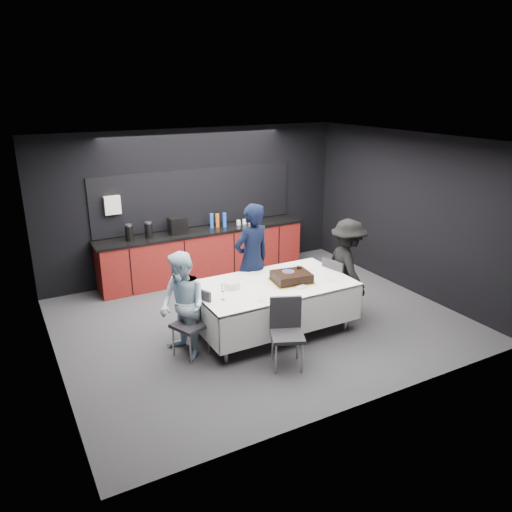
{
  "coord_description": "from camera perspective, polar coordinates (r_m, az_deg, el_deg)",
  "views": [
    {
      "loc": [
        -3.45,
        -6.26,
        3.55
      ],
      "look_at": [
        0.0,
        0.1,
        1.05
      ],
      "focal_mm": 35.0,
      "sensor_mm": 36.0,
      "label": 1
    }
  ],
  "objects": [
    {
      "name": "ground",
      "position": [
        7.98,
        0.34,
        -7.35
      ],
      "size": [
        6.0,
        6.0,
        0.0
      ],
      "primitive_type": "plane",
      "color": "#3D3E42",
      "rests_on": "ground"
    },
    {
      "name": "person_center",
      "position": [
        7.87,
        -0.47,
        -0.48
      ],
      "size": [
        0.74,
        0.56,
        1.83
      ],
      "primitive_type": "imported",
      "rotation": [
        0.0,
        0.0,
        3.33
      ],
      "color": "black",
      "rests_on": "ground"
    },
    {
      "name": "chair_left",
      "position": [
        6.91,
        -7.06,
        -6.98
      ],
      "size": [
        0.55,
        0.55,
        0.92
      ],
      "color": "#2B2B2F",
      "rests_on": "ground"
    },
    {
      "name": "party_table",
      "position": [
        7.4,
        1.85,
        -4.11
      ],
      "size": [
        2.32,
        1.32,
        0.78
      ],
      "color": "#99999E",
      "rests_on": "ground"
    },
    {
      "name": "plate_stack",
      "position": [
        7.16,
        -2.79,
        -3.3
      ],
      "size": [
        0.24,
        0.24,
        0.1
      ],
      "primitive_type": "cylinder",
      "color": "white",
      "rests_on": "party_table"
    },
    {
      "name": "champagne_flute",
      "position": [
        6.74,
        -3.83,
        -3.77
      ],
      "size": [
        0.06,
        0.06,
        0.22
      ],
      "color": "white",
      "rests_on": "party_table"
    },
    {
      "name": "cake_assembly",
      "position": [
        7.39,
        4.08,
        -2.41
      ],
      "size": [
        0.63,
        0.54,
        0.18
      ],
      "color": "gold",
      "rests_on": "party_table"
    },
    {
      "name": "kitchenette",
      "position": [
        9.63,
        -6.1,
        0.73
      ],
      "size": [
        4.1,
        0.64,
        2.05
      ],
      "color": "maroon",
      "rests_on": "ground"
    },
    {
      "name": "fork_pile",
      "position": [
        7.2,
        5.2,
        -3.56
      ],
      "size": [
        0.16,
        0.11,
        0.02
      ],
      "primitive_type": "cube",
      "rotation": [
        0.0,
        0.0,
        0.11
      ],
      "color": "white",
      "rests_on": "party_table"
    },
    {
      "name": "chair_right",
      "position": [
        8.14,
        9.16,
        -2.94
      ],
      "size": [
        0.5,
        0.5,
        0.92
      ],
      "color": "#2B2B2F",
      "rests_on": "ground"
    },
    {
      "name": "chair_near",
      "position": [
        6.61,
        3.5,
        -8.12
      ],
      "size": [
        0.55,
        0.55,
        0.92
      ],
      "color": "#2B2B2F",
      "rests_on": "ground"
    },
    {
      "name": "loose_plate_near",
      "position": [
        6.8,
        1.04,
        -4.94
      ],
      "size": [
        0.22,
        0.22,
        0.01
      ],
      "primitive_type": "cylinder",
      "color": "white",
      "rests_on": "party_table"
    },
    {
      "name": "person_left",
      "position": [
        6.77,
        -8.38,
        -5.67
      ],
      "size": [
        0.72,
        0.83,
        1.48
      ],
      "primitive_type": "imported",
      "rotation": [
        0.0,
        0.0,
        -1.33
      ],
      "color": "silver",
      "rests_on": "ground"
    },
    {
      "name": "person_right",
      "position": [
        8.07,
        10.38,
        -1.31
      ],
      "size": [
        0.78,
        1.11,
        1.57
      ],
      "primitive_type": "imported",
      "rotation": [
        0.0,
        0.0,
        1.36
      ],
      "color": "black",
      "rests_on": "ground"
    },
    {
      "name": "loose_plate_right_b",
      "position": [
        7.55,
        8.57,
        -2.66
      ],
      "size": [
        0.2,
        0.2,
        0.01
      ],
      "primitive_type": "cylinder",
      "color": "white",
      "rests_on": "party_table"
    },
    {
      "name": "loose_plate_far",
      "position": [
        7.73,
        0.12,
        -1.92
      ],
      "size": [
        0.21,
        0.21,
        0.01
      ],
      "primitive_type": "cylinder",
      "color": "white",
      "rests_on": "party_table"
    },
    {
      "name": "room_shell",
      "position": [
        7.35,
        0.37,
        5.75
      ],
      "size": [
        6.04,
        5.04,
        2.82
      ],
      "color": "white",
      "rests_on": "ground"
    },
    {
      "name": "loose_plate_right_a",
      "position": [
        7.85,
        6.01,
        -1.7
      ],
      "size": [
        0.21,
        0.21,
        0.01
      ],
      "primitive_type": "cylinder",
      "color": "white",
      "rests_on": "party_table"
    }
  ]
}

